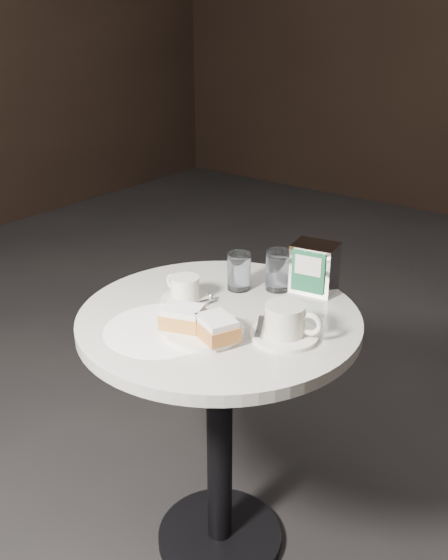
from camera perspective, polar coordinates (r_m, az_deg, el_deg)
ground at (r=1.99m, az=-0.38°, el=-22.64°), size 7.00×7.00×0.00m
cafe_table at (r=1.64m, az=-0.43°, el=-9.33°), size 0.70×0.70×0.74m
sugar_spill at (r=1.47m, az=-5.69°, el=-4.51°), size 0.32×0.32×0.00m
beignet_plate at (r=1.43m, az=-2.08°, el=-4.20°), size 0.21×0.19×0.06m
coffee_cup_left at (r=1.60m, az=-3.60°, el=-0.97°), size 0.14×0.14×0.07m
coffee_cup_right at (r=1.42m, az=5.64°, el=-3.99°), size 0.19×0.19×0.08m
water_glass_left at (r=1.65m, az=1.37°, el=0.77°), size 0.06×0.06×0.10m
water_glass_right at (r=1.66m, az=4.99°, el=0.85°), size 0.09×0.09×0.11m
napkin_dispenser at (r=1.65m, az=8.25°, el=1.13°), size 0.13×0.11×0.13m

